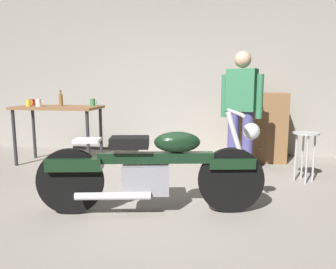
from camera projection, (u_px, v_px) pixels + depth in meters
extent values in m
plane|color=gray|center=(158.00, 209.00, 3.25)|extent=(12.00, 12.00, 0.00)
cube|color=gray|center=(188.00, 66.00, 5.73)|extent=(8.00, 0.12, 3.10)
cube|color=brown|center=(58.00, 108.00, 4.99)|extent=(1.30, 0.64, 0.04)
cylinder|color=#2D2D33|center=(14.00, 138.00, 4.90)|extent=(0.05, 0.05, 0.86)
cylinder|color=#2D2D33|center=(88.00, 140.00, 4.71)|extent=(0.05, 0.05, 0.86)
cylinder|color=#2D2D33|center=(34.00, 133.00, 5.41)|extent=(0.05, 0.05, 0.86)
cylinder|color=#2D2D33|center=(101.00, 135.00, 5.22)|extent=(0.05, 0.05, 0.86)
cylinder|color=black|center=(231.00, 180.00, 3.13)|extent=(0.64, 0.19, 0.64)
cylinder|color=black|center=(70.00, 181.00, 3.10)|extent=(0.64, 0.19, 0.64)
cube|color=black|center=(232.00, 163.00, 3.11)|extent=(0.46, 0.22, 0.10)
cube|color=black|center=(75.00, 164.00, 3.07)|extent=(0.54, 0.27, 0.12)
cube|color=gray|center=(146.00, 179.00, 3.11)|extent=(0.48, 0.32, 0.28)
cube|color=black|center=(156.00, 158.00, 3.08)|extent=(1.10, 0.31, 0.10)
ellipsoid|color=black|center=(177.00, 142.00, 3.06)|extent=(0.47, 0.30, 0.20)
cube|color=black|center=(130.00, 142.00, 3.05)|extent=(0.40, 0.30, 0.10)
cube|color=silver|center=(87.00, 140.00, 3.04)|extent=(0.27, 0.24, 0.03)
cylinder|color=silver|center=(238.00, 147.00, 3.08)|extent=(0.27, 0.10, 0.68)
cylinder|color=silver|center=(235.00, 112.00, 3.03)|extent=(0.14, 0.60, 0.03)
sphere|color=silver|center=(251.00, 131.00, 3.06)|extent=(0.16, 0.16, 0.16)
cylinder|color=silver|center=(113.00, 196.00, 2.98)|extent=(0.70, 0.20, 0.07)
cylinder|color=#4C4884|center=(247.00, 144.00, 4.39)|extent=(0.15, 0.15, 0.88)
cylinder|color=#4C4884|center=(233.00, 142.00, 4.49)|extent=(0.15, 0.15, 0.88)
cube|color=#33724C|center=(242.00, 90.00, 4.33)|extent=(0.43, 0.33, 0.56)
cylinder|color=#33724C|center=(260.00, 96.00, 4.22)|extent=(0.09, 0.09, 0.58)
cylinder|color=#33724C|center=(225.00, 96.00, 4.45)|extent=(0.09, 0.09, 0.58)
sphere|color=tan|center=(243.00, 60.00, 4.26)|extent=(0.22, 0.22, 0.22)
cylinder|color=#B2B2B7|center=(306.00, 133.00, 4.06)|extent=(0.32, 0.32, 0.02)
cylinder|color=#B2B2B7|center=(314.00, 158.00, 4.10)|extent=(0.02, 0.02, 0.62)
cylinder|color=#B2B2B7|center=(302.00, 156.00, 4.22)|extent=(0.02, 0.02, 0.62)
cylinder|color=#B2B2B7|center=(295.00, 158.00, 4.13)|extent=(0.02, 0.02, 0.62)
cylinder|color=#B2B2B7|center=(307.00, 160.00, 4.01)|extent=(0.02, 0.02, 0.62)
cube|color=brown|center=(260.00, 127.00, 5.20)|extent=(0.80, 0.44, 1.10)
sphere|color=tan|center=(263.00, 110.00, 4.93)|extent=(0.04, 0.04, 0.04)
sphere|color=tan|center=(262.00, 129.00, 4.98)|extent=(0.04, 0.04, 0.04)
sphere|color=tan|center=(261.00, 148.00, 5.03)|extent=(0.04, 0.04, 0.04)
cylinder|color=red|center=(32.00, 102.00, 5.20)|extent=(0.08, 0.08, 0.10)
torus|color=red|center=(35.00, 102.00, 5.19)|extent=(0.05, 0.01, 0.05)
cylinder|color=#3D7F4C|center=(93.00, 102.00, 5.06)|extent=(0.08, 0.08, 0.11)
torus|color=#3D7F4C|center=(95.00, 102.00, 5.06)|extent=(0.06, 0.01, 0.06)
cylinder|color=yellow|center=(28.00, 103.00, 4.96)|extent=(0.07, 0.07, 0.11)
torus|color=yellow|center=(31.00, 103.00, 4.95)|extent=(0.06, 0.01, 0.06)
cylinder|color=white|center=(39.00, 103.00, 4.93)|extent=(0.09, 0.09, 0.11)
torus|color=white|center=(42.00, 102.00, 4.92)|extent=(0.06, 0.01, 0.06)
cylinder|color=olive|center=(61.00, 100.00, 5.09)|extent=(0.06, 0.06, 0.18)
cylinder|color=olive|center=(61.00, 93.00, 5.07)|extent=(0.03, 0.03, 0.05)
cylinder|color=black|center=(60.00, 91.00, 5.07)|extent=(0.03, 0.03, 0.01)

